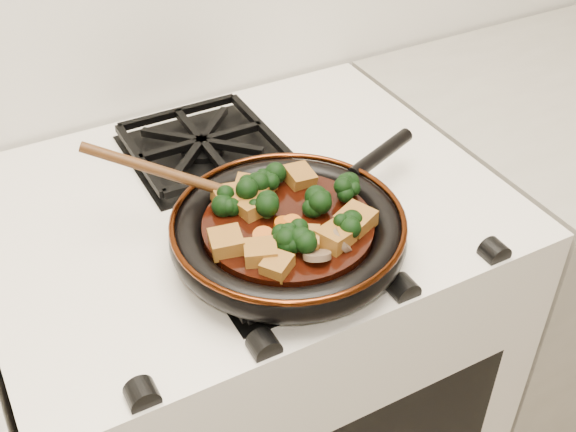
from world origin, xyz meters
name	(u,v)px	position (x,y,z in m)	size (l,w,h in m)	color
stove	(249,388)	(0.00, 1.69, 0.45)	(0.76, 0.60, 0.90)	silver
burner_grate_front	(283,246)	(0.00, 1.55, 0.91)	(0.23, 0.23, 0.03)	black
burner_grate_back	(202,146)	(0.00, 1.83, 0.91)	(0.23, 0.23, 0.03)	black
skillet	(289,230)	(0.01, 1.54, 0.94)	(0.42, 0.31, 0.05)	black
braising_sauce	(288,228)	(0.00, 1.54, 0.95)	(0.23, 0.23, 0.02)	black
tofu_cube_0	(356,220)	(0.08, 1.50, 0.97)	(0.04, 0.04, 0.02)	brown
tofu_cube_1	(249,188)	(-0.01, 1.63, 0.97)	(0.04, 0.04, 0.02)	brown
tofu_cube_2	(335,238)	(0.04, 1.48, 0.97)	(0.04, 0.04, 0.02)	brown
tofu_cube_3	(260,188)	(0.00, 1.62, 0.97)	(0.04, 0.03, 0.02)	brown
tofu_cube_4	(226,242)	(-0.09, 1.54, 0.97)	(0.04, 0.04, 0.02)	brown
tofu_cube_5	(299,177)	(0.06, 1.61, 0.97)	(0.04, 0.04, 0.02)	brown
tofu_cube_6	(252,207)	(-0.03, 1.58, 0.97)	(0.04, 0.04, 0.02)	brown
tofu_cube_7	(261,253)	(-0.06, 1.50, 0.97)	(0.04, 0.04, 0.02)	brown
tofu_cube_8	(277,266)	(-0.05, 1.47, 0.97)	(0.04, 0.03, 0.02)	brown
tofu_cube_9	(303,239)	(0.00, 1.49, 0.97)	(0.04, 0.04, 0.02)	brown
tofu_cube_10	(230,198)	(-0.05, 1.61, 0.97)	(0.04, 0.04, 0.02)	brown
broccoli_floret_0	(350,227)	(0.06, 1.49, 0.97)	(0.06, 0.06, 0.05)	black
broccoli_floret_1	(317,204)	(0.05, 1.55, 0.97)	(0.06, 0.06, 0.05)	black
broccoli_floret_2	(267,210)	(-0.02, 1.57, 0.97)	(0.06, 0.06, 0.05)	black
broccoli_floret_3	(272,184)	(0.02, 1.62, 0.97)	(0.06, 0.06, 0.05)	black
broccoli_floret_4	(302,242)	(0.00, 1.49, 0.97)	(0.06, 0.06, 0.05)	black
broccoli_floret_5	(346,191)	(0.10, 1.55, 0.97)	(0.06, 0.06, 0.06)	black
broccoli_floret_6	(250,190)	(-0.02, 1.61, 0.97)	(0.06, 0.06, 0.06)	black
broccoli_floret_7	(227,204)	(-0.05, 1.61, 0.97)	(0.06, 0.06, 0.05)	black
broccoli_floret_8	(293,239)	(-0.01, 1.50, 0.97)	(0.06, 0.06, 0.05)	black
broccoli_floret_9	(285,242)	(-0.02, 1.50, 0.97)	(0.06, 0.06, 0.05)	black
carrot_coin_0	(263,236)	(-0.04, 1.53, 0.96)	(0.03, 0.03, 0.01)	#AA4604
carrot_coin_1	(292,223)	(0.00, 1.53, 0.96)	(0.03, 0.03, 0.01)	#AA4604
carrot_coin_2	(230,199)	(-0.05, 1.62, 0.96)	(0.03, 0.03, 0.01)	#AA4604
carrot_coin_3	(285,225)	(-0.01, 1.53, 0.96)	(0.03, 0.03, 0.01)	#AA4604
mushroom_slice_0	(317,256)	(0.00, 1.46, 0.97)	(0.03, 0.03, 0.01)	brown
mushroom_slice_1	(342,241)	(0.04, 1.47, 0.97)	(0.04, 0.04, 0.01)	brown
mushroom_slice_2	(262,186)	(0.01, 1.62, 0.97)	(0.03, 0.03, 0.01)	brown
wooden_spoon	(202,184)	(-0.07, 1.64, 0.98)	(0.14, 0.10, 0.23)	#47270F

